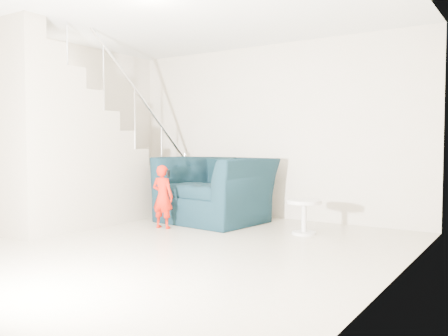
{
  "coord_description": "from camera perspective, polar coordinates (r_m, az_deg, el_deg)",
  "views": [
    {
      "loc": [
        3.47,
        -3.87,
        1.17
      ],
      "look_at": [
        0.15,
        1.2,
        0.85
      ],
      "focal_mm": 38.0,
      "sensor_mm": 36.0,
      "label": 1
    }
  ],
  "objects": [
    {
      "name": "ceiling",
      "position": [
        5.42,
        -8.8,
        19.38
      ],
      "size": [
        5.5,
        5.5,
        0.0
      ],
      "primitive_type": "plane",
      "rotation": [
        3.14,
        0.0,
        0.0
      ],
      "color": "silver",
      "rests_on": "back_wall"
    },
    {
      "name": "phone",
      "position": [
        6.43,
        -6.69,
        -0.68
      ],
      "size": [
        0.03,
        0.05,
        0.1
      ],
      "primitive_type": "cube",
      "rotation": [
        0.0,
        0.0,
        0.21
      ],
      "color": "black",
      "rests_on": "toddler"
    },
    {
      "name": "armchair",
      "position": [
        7.05,
        -1.03,
        -2.6
      ],
      "size": [
        1.61,
        1.44,
        0.96
      ],
      "primitive_type": "imported",
      "rotation": [
        0.0,
        0.0,
        -0.11
      ],
      "color": "black",
      "rests_on": "floor"
    },
    {
      "name": "floor",
      "position": [
        5.33,
        -8.57,
        -9.69
      ],
      "size": [
        5.5,
        5.5,
        0.0
      ],
      "primitive_type": "plane",
      "color": "tan",
      "rests_on": "ground"
    },
    {
      "name": "toddler",
      "position": [
        6.56,
        -7.4,
        -3.44
      ],
      "size": [
        0.34,
        0.24,
        0.87
      ],
      "primitive_type": "imported",
      "rotation": [
        0.0,
        0.0,
        3.25
      ],
      "color": "#9A1A04",
      "rests_on": "floor"
    },
    {
      "name": "back_wall",
      "position": [
        7.48,
        5.56,
        4.38
      ],
      "size": [
        5.0,
        0.0,
        5.0
      ],
      "primitive_type": "plane",
      "rotation": [
        1.57,
        0.0,
        0.0
      ],
      "color": "#C1B69D",
      "rests_on": "floor"
    },
    {
      "name": "side_table",
      "position": [
        6.17,
        9.62,
        -5.15
      ],
      "size": [
        0.44,
        0.44,
        0.44
      ],
      "color": "silver",
      "rests_on": "floor"
    },
    {
      "name": "left_wall",
      "position": [
        7.12,
        -23.89,
        4.21
      ],
      "size": [
        0.0,
        5.5,
        5.5
      ],
      "primitive_type": "plane",
      "rotation": [
        1.57,
        0.0,
        1.57
      ],
      "color": "#C1B69D",
      "rests_on": "floor"
    },
    {
      "name": "cushion",
      "position": [
        7.37,
        -0.16,
        -0.44
      ],
      "size": [
        0.46,
        0.22,
        0.46
      ],
      "primitive_type": "cube",
      "rotation": [
        0.21,
        0.0,
        0.0
      ],
      "color": "black",
      "rests_on": "armchair"
    },
    {
      "name": "throw",
      "position": [
        7.34,
        -5.44,
        -1.43
      ],
      "size": [
        0.05,
        0.51,
        0.57
      ],
      "primitive_type": "cube",
      "color": "black",
      "rests_on": "armchair"
    },
    {
      "name": "staircase",
      "position": [
        7.04,
        -17.82,
        1.06
      ],
      "size": [
        1.02,
        3.03,
        3.62
      ],
      "color": "#ADA089",
      "rests_on": "floor"
    },
    {
      "name": "right_wall",
      "position": [
        4.0,
        19.22,
        5.45
      ],
      "size": [
        0.0,
        5.5,
        5.5
      ],
      "primitive_type": "plane",
      "rotation": [
        1.57,
        0.0,
        -1.57
      ],
      "color": "#C1B69D",
      "rests_on": "floor"
    }
  ]
}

